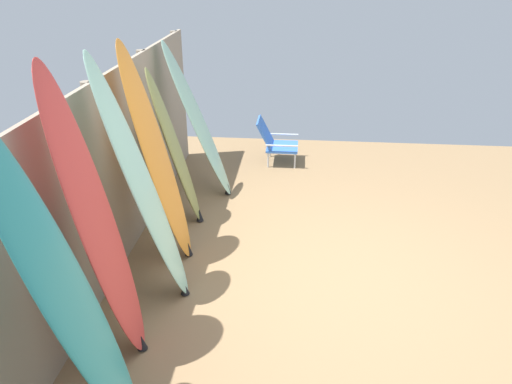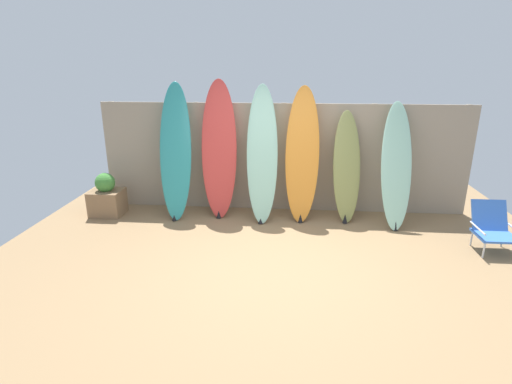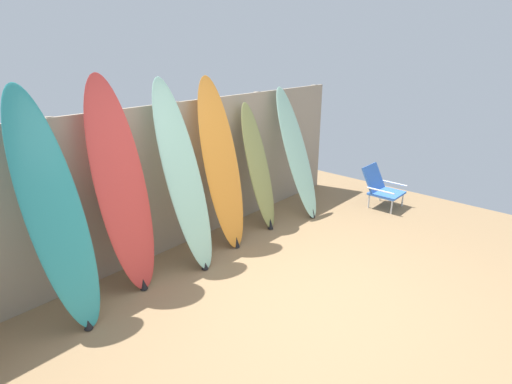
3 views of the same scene
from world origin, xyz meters
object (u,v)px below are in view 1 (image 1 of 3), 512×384
Objects in this scene: surfboard_orange_3 at (157,158)px; beach_chair at (275,141)px; surfboard_red_1 at (97,224)px; surfboard_seafoam_5 at (199,123)px; surfboard_olive_4 at (175,150)px; surfboard_seafoam_2 at (142,185)px; surfboard_teal_0 at (63,289)px.

surfboard_orange_3 is 2.81m from beach_chair.
surfboard_seafoam_5 is (2.75, -0.13, -0.16)m from surfboard_red_1.
surfboard_red_1 is 2.03m from surfboard_olive_4.
beach_chair is at bearing -27.19° from surfboard_olive_4.
surfboard_red_1 is at bearing 177.20° from surfboard_seafoam_5.
beach_chair is (1.85, -0.95, -0.53)m from surfboard_olive_4.
surfboard_seafoam_2 is at bearing -7.51° from surfboard_red_1.
surfboard_red_1 is 1.03× the size of surfboard_seafoam_2.
surfboard_seafoam_5 is 2.95× the size of beach_chair.
surfboard_seafoam_2 is 0.63m from surfboard_orange_3.
surfboard_seafoam_5 is at bearing -1.19° from surfboard_seafoam_2.
beach_chair is at bearing -15.54° from surfboard_seafoam_2.
beach_chair is at bearing -11.16° from surfboard_teal_0.
surfboard_red_1 is 1.27× the size of surfboard_olive_4.
surfboard_red_1 is 4.06m from beach_chair.
beach_chair is (4.56, -0.90, -0.75)m from surfboard_teal_0.
surfboard_seafoam_2 is at bearing -177.07° from surfboard_olive_4.
surfboard_seafoam_5 is (1.43, -0.09, -0.12)m from surfboard_orange_3.
surfboard_teal_0 reaches higher than beach_chair.
surfboard_olive_4 is (2.71, 0.05, -0.22)m from surfboard_teal_0.
surfboard_seafoam_2 is 3.35× the size of beach_chair.
surfboard_red_1 is at bearing -169.79° from beach_chair.
surfboard_orange_3 is at bearing -178.46° from surfboard_olive_4.
surfboard_red_1 reaches higher than surfboard_orange_3.
surfboard_red_1 is 2.75m from surfboard_seafoam_5.
surfboard_orange_3 is at bearing 176.32° from surfboard_seafoam_5.
surfboard_seafoam_2 is 3.37m from beach_chair.
surfboard_teal_0 is 3.39× the size of beach_chair.
surfboard_teal_0 is at bearing -179.09° from surfboard_orange_3.
beach_chair is (3.17, -0.88, -0.73)m from surfboard_seafoam_2.
surfboard_orange_3 reaches higher than surfboard_olive_4.
surfboard_red_1 is at bearing 179.32° from surfboard_olive_4.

